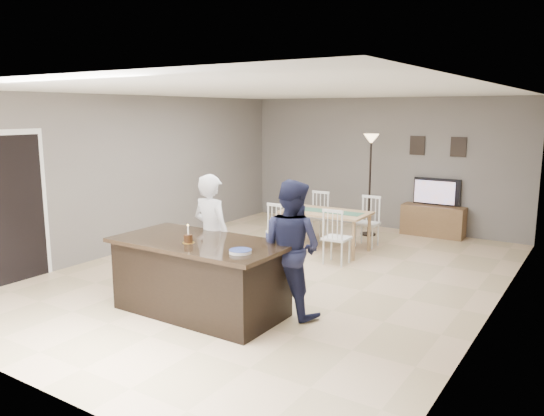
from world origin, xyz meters
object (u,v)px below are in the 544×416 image
Objects in this scene: dining_table at (326,218)px; television at (436,192)px; plate_stack at (240,251)px; tv_console at (433,221)px; woman at (212,236)px; floor_lamp at (371,157)px; birthday_cake at (188,238)px; man at (291,248)px; kitchen_island at (201,276)px.

television is at bearing 58.97° from dining_table.
tv_console is at bearing 85.52° from plate_stack.
dining_table is at bearing -88.44° from woman.
television is 3.64× the size of plate_stack.
dining_table is 1.81m from floor_lamp.
television is 5.93m from birthday_cake.
man is (-0.25, -5.09, -0.04)m from television.
floor_lamp reaches higher than man.
man is 0.83× the size of floor_lamp.
woman is at bearing -94.90° from floor_lamp.
tv_console is 5.82m from plate_stack.
floor_lamp is at bearing 88.33° from birthday_cake.
woman is 1.27m from plate_stack.
birthday_cake is 5.14m from floor_lamp.
television is 0.56× the size of woman.
kitchen_island is at bearing -91.24° from floor_lamp.
birthday_cake is (-1.24, -5.73, 0.65)m from tv_console.
plate_stack is at bearing -14.86° from kitchen_island.
dining_table is at bearing -96.38° from floor_lamp.
plate_stack reaches higher than tv_console.
man is 1.22m from birthday_cake.
birthday_cake is at bearing 40.76° from man.
tv_console is 5.26m from woman.
kitchen_island is at bearing -102.16° from tv_console.
kitchen_island is at bearing 165.14° from plate_stack.
kitchen_island is 5.70m from tv_console.
woman reaches higher than birthday_cake.
floor_lamp is at bearing 97.09° from plate_stack.
floor_lamp is at bearing -73.82° from man.
television is 5.10m from man.
dining_table is at bearing 91.06° from kitchen_island.
woman is at bearing 5.34° from man.
woman is 4.48m from floor_lamp.
television reaches higher than birthday_cake.
birthday_cake is (-0.99, -0.71, 0.13)m from man.
birthday_cake is 0.88× the size of plate_stack.
tv_console is 0.60× the size of floor_lamp.
man is at bearing 30.07° from kitchen_island.
kitchen_island is at bearing 74.83° from birthday_cake.
tv_console is 4.78× the size of plate_stack.
man is (1.22, 0.00, 0.01)m from woman.
man reaches higher than woman.
birthday_cake is at bearing 176.91° from plate_stack.
man reaches higher than dining_table.
dining_table is (-1.26, -2.22, -0.28)m from television.
woman is (-1.47, -5.02, 0.52)m from tv_console.
woman is (-0.27, 0.55, 0.36)m from kitchen_island.
birthday_cake is at bearing -91.67° from floor_lamp.
woman is 0.99× the size of man.
birthday_cake is (-0.04, -0.16, 0.50)m from kitchen_island.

